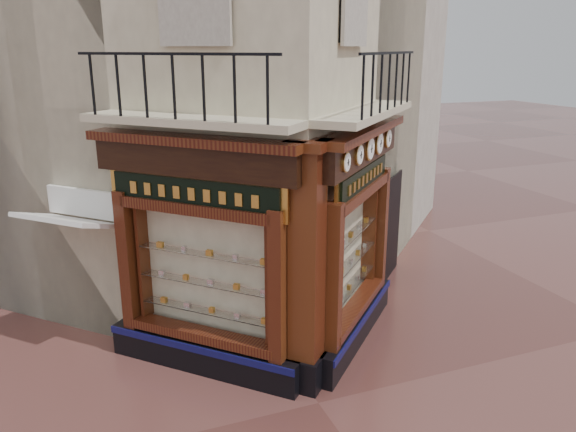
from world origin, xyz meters
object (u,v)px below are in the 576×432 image
clock_b (359,155)px  awning (81,346)px  signboard_right (363,178)px  corner_pilaster (307,274)px  clock_a (346,162)px  signboard_left (194,193)px  clock_c (370,149)px  clock_e (388,138)px  clock_d (379,143)px

clock_b → awning: 6.11m
signboard_right → awning: bearing=116.3°
corner_pilaster → awning: size_ratio=2.47×
clock_a → signboard_left: 2.36m
clock_b → clock_c: 0.61m
corner_pilaster → clock_a: corner_pilaster is taller
awning → clock_e: bearing=-143.9°
corner_pilaster → awning: 4.69m
corner_pilaster → clock_b: 2.04m
clock_b → clock_c: bearing=0.0°
clock_b → clock_c: (0.43, 0.43, -0.00)m
clock_d → signboard_left: bearing=140.0°
clock_d → signboard_left: clock_d is taller
signboard_right → clock_c: bearing=-118.9°
clock_a → clock_c: clock_c is taller
corner_pilaster → clock_b: (1.06, 0.46, 1.67)m
clock_e → signboard_right: (-0.89, -0.74, -0.52)m
corner_pilaster → signboard_right: 2.12m
clock_d → awning: bearing=120.8°
signboard_left → signboard_right: bearing=-135.0°
clock_e → awning: clock_e is taller
corner_pilaster → awning: bearing=96.7°
corner_pilaster → clock_e: (2.35, 1.75, 1.67)m
awning → signboard_left: bearing=-175.8°
signboard_left → signboard_right: (2.92, -0.00, 0.00)m
awning → clock_b: bearing=-161.3°
clock_c → clock_e: 1.21m
clock_b → signboard_left: (-2.53, 0.55, -0.52)m
clock_a → clock_e: size_ratio=0.86×
clock_c → signboard_right: size_ratio=0.21×
clock_c → signboard_left: size_ratio=0.18×
clock_d → awning: clock_d is taller
corner_pilaster → clock_b: corner_pilaster is taller
clock_a → clock_e: bearing=0.0°
corner_pilaster → clock_c: corner_pilaster is taller
clock_a → signboard_right: clock_a is taller
clock_b → signboard_left: bearing=122.7°
clock_c → clock_d: size_ratio=1.02×
clock_a → clock_b: bearing=-0.0°
clock_d → clock_e: clock_d is taller
signboard_right → signboard_left: bearing=135.0°
clock_b → clock_d: clock_d is taller
clock_e → signboard_left: size_ratio=0.16×
clock_b → signboard_left: 2.64m
corner_pilaster → signboard_left: bearing=100.2°
clock_a → awning: clock_a is taller
clock_a → clock_e: (1.75, 1.75, 0.00)m
clock_a → clock_d: size_ratio=0.76×
clock_a → clock_c: 1.26m
corner_pilaster → clock_a: 1.78m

